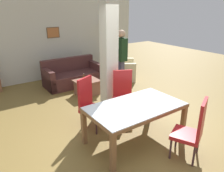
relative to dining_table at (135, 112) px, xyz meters
name	(u,v)px	position (x,y,z in m)	size (l,w,h in m)	color
ground_plane	(134,140)	(0.00, 0.00, -0.61)	(18.00, 18.00, 0.00)	brown
back_wall	(46,40)	(0.00, 4.71, 0.74)	(7.20, 0.09, 2.70)	beige
divider_pillar	(109,57)	(0.35, 1.38, 0.74)	(0.33, 0.29, 2.70)	beige
dining_table	(135,112)	(0.00, 0.00, 0.00)	(1.78, 1.03, 0.75)	brown
dining_chair_near_right	(193,129)	(0.44, -0.94, -0.04)	(0.61, 0.61, 1.10)	#AE1D22
dining_chair_far_right	(123,93)	(0.44, 0.93, -0.04)	(0.61, 0.61, 1.10)	#B22022
dining_chair_far_left	(90,102)	(-0.44, 0.94, -0.04)	(0.61, 0.61, 1.10)	#AD191F
sofa	(72,76)	(0.41, 3.62, -0.32)	(1.81, 0.87, 0.85)	#4D2927
armchair	(121,70)	(2.11, 3.21, -0.32)	(1.22, 1.24, 0.86)	beige
coffee_table	(87,87)	(0.39, 2.60, -0.39)	(0.69, 0.57, 0.43)	brown
bottle	(84,79)	(0.26, 2.52, -0.08)	(0.06, 0.06, 0.25)	#4C2D14
floor_lamp	(107,31)	(2.21, 4.24, 0.94)	(0.37, 0.37, 1.83)	#B7B7BC
standing_person	(121,55)	(1.58, 2.53, 0.44)	(0.24, 0.39, 1.80)	#45455B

